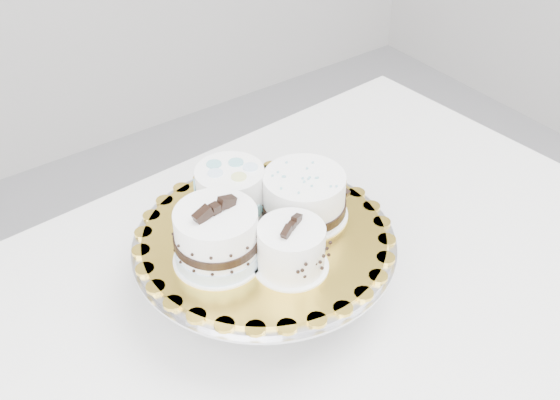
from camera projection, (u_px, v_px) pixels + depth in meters
table at (294, 340)px, 1.07m from camera, size 1.30×0.91×0.75m
cake_stand at (265, 255)px, 1.01m from camera, size 0.38×0.38×0.10m
cake_board at (264, 236)px, 0.99m from camera, size 0.43×0.43×0.01m
cake_swirl at (291, 249)px, 0.92m from camera, size 0.12×0.12×0.08m
cake_banded at (217, 239)px, 0.93m from camera, size 0.12×0.12×0.10m
cake_dots at (230, 191)px, 1.01m from camera, size 0.13×0.13×0.07m
cake_ribbon at (305, 197)px, 1.01m from camera, size 0.14×0.14×0.07m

